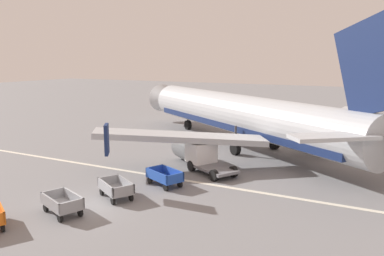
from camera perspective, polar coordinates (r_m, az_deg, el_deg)
ground_plane at (r=23.36m, az=-15.27°, el=-11.09°), size 220.00×220.00×0.00m
apron_stripe at (r=28.43m, az=-5.87°, el=-6.91°), size 120.00×0.36×0.01m
airplane at (r=36.18m, az=8.00°, el=1.68°), size 33.12×28.20×11.34m
baggage_cart_third_in_row at (r=22.49m, az=-18.58°, el=-10.47°), size 3.58×2.19×1.07m
baggage_cart_fourth_in_row at (r=24.13m, az=-11.17°, el=-8.70°), size 3.45×2.46×1.07m
baggage_cart_far_end at (r=25.97m, az=-4.07°, el=-7.17°), size 3.54×2.30×1.07m
service_truck_beside_carts at (r=29.06m, az=1.88°, el=-4.24°), size 4.74×3.84×2.10m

